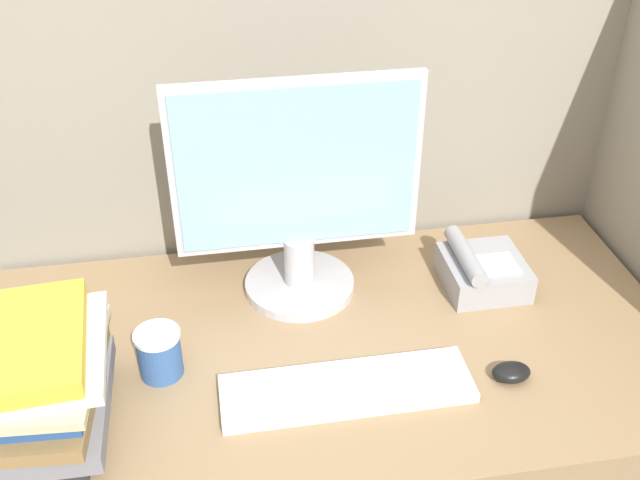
# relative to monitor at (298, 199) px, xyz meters

# --- Properties ---
(cubicle_panel_rear) EXTENTS (1.79, 0.04, 1.46)m
(cubicle_panel_rear) POSITION_rel_monitor_xyz_m (0.04, 0.21, -0.25)
(cubicle_panel_rear) COLOR gray
(cubicle_panel_rear) RESTS_ON ground_plane
(desk) EXTENTS (1.39, 0.72, 0.76)m
(desk) POSITION_rel_monitor_xyz_m (0.04, -0.18, -0.60)
(desk) COLOR #937551
(desk) RESTS_ON ground_plane
(monitor) EXTENTS (0.49, 0.23, 0.48)m
(monitor) POSITION_rel_monitor_xyz_m (0.00, 0.00, 0.00)
(monitor) COLOR #B7B7BC
(monitor) RESTS_ON desk
(keyboard) EXTENTS (0.46, 0.13, 0.02)m
(keyboard) POSITION_rel_monitor_xyz_m (0.04, -0.32, -0.21)
(keyboard) COLOR silver
(keyboard) RESTS_ON desk
(mouse) EXTENTS (0.07, 0.05, 0.03)m
(mouse) POSITION_rel_monitor_xyz_m (0.34, -0.34, -0.21)
(mouse) COLOR black
(mouse) RESTS_ON desk
(coffee_cup) EXTENTS (0.09, 0.09, 0.10)m
(coffee_cup) POSITION_rel_monitor_xyz_m (-0.29, -0.21, -0.17)
(coffee_cup) COLOR #335999
(coffee_cup) RESTS_ON desk
(book_stack) EXTENTS (0.26, 0.31, 0.21)m
(book_stack) POSITION_rel_monitor_xyz_m (-0.49, -0.32, -0.12)
(book_stack) COLOR #262628
(book_stack) RESTS_ON desk
(desk_telephone) EXTENTS (0.17, 0.18, 0.10)m
(desk_telephone) POSITION_rel_monitor_xyz_m (0.39, -0.06, -0.18)
(desk_telephone) COLOR #99999E
(desk_telephone) RESTS_ON desk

